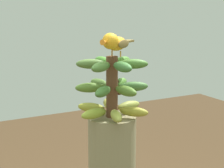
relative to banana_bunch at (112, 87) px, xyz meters
name	(u,v)px	position (x,y,z in m)	size (l,w,h in m)	color
banana_bunch	(112,87)	(0.00, 0.00, 0.00)	(0.28, 0.28, 0.23)	brown
perched_bird	(115,43)	(0.00, -0.03, 0.17)	(0.19, 0.13, 0.09)	#C68933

